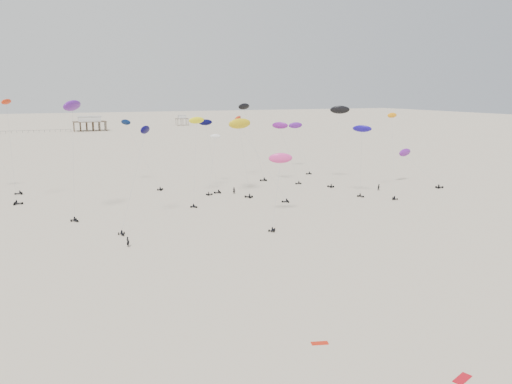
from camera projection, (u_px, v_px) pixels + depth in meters
name	position (u px, v px, depth m)	size (l,w,h in m)	color
ground_plane	(148.00, 158.00, 198.68)	(900.00, 900.00, 0.00)	beige
pavilion_main	(90.00, 125.00, 329.74)	(21.00, 13.00, 9.80)	brown
pavilion_small	(182.00, 121.00, 383.42)	(9.00, 7.00, 8.00)	brown
pier_fence	(3.00, 132.00, 310.81)	(80.20, 0.20, 1.50)	black
rig_0	(362.00, 139.00, 123.40)	(4.91, 4.96, 18.12)	black
rig_1	(393.00, 149.00, 126.74)	(9.10, 12.79, 22.61)	black
rig_2	(210.00, 146.00, 129.37)	(4.44, 6.12, 18.98)	black
rig_3	(140.00, 154.00, 97.73)	(9.17, 12.74, 20.91)	black
rig_4	(196.00, 136.00, 121.33)	(7.84, 15.09, 22.26)	black
rig_5	(136.00, 141.00, 138.25)	(8.92, 17.22, 22.35)	black
rig_6	(72.00, 119.00, 100.74)	(5.33, 7.88, 24.61)	black
rig_7	(213.00, 156.00, 135.59)	(9.27, 16.65, 20.55)	black
rig_8	(241.00, 131.00, 123.02)	(6.62, 6.30, 19.76)	black
rig_9	(283.00, 134.00, 141.82)	(7.00, 7.60, 17.65)	black
rig_10	(297.00, 131.00, 168.44)	(5.81, 16.11, 19.55)	black
rig_11	(12.00, 151.00, 114.66)	(3.07, 4.12, 24.53)	black
rig_13	(249.00, 125.00, 146.27)	(7.54, 7.58, 22.74)	black
rig_14	(411.00, 158.00, 142.08)	(7.10, 13.98, 13.68)	black
rig_15	(339.00, 119.00, 141.73)	(10.80, 10.64, 22.75)	black
rig_16	(280.00, 167.00, 103.37)	(10.64, 13.91, 17.05)	black
rig_17	(246.00, 133.00, 124.31)	(9.94, 17.69, 23.73)	black
spectator_0	(128.00, 247.00, 85.03)	(0.78, 0.53, 2.13)	black
spectator_1	(379.00, 190.00, 133.27)	(0.98, 0.57, 2.00)	black
spectator_3	(234.00, 194.00, 128.78)	(0.77, 0.53, 2.11)	black
grounded_kite_a	(462.00, 379.00, 46.02)	(2.20, 0.90, 0.08)	red
grounded_kite_b	(320.00, 343.00, 52.52)	(1.80, 0.70, 0.07)	red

